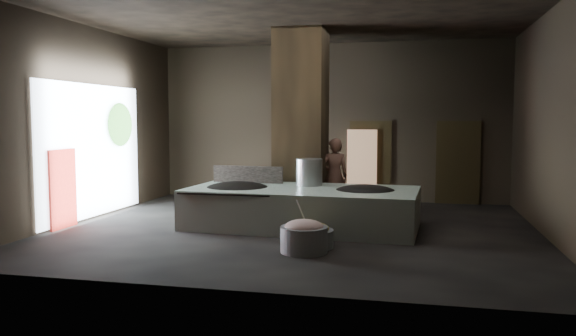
% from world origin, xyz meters
% --- Properties ---
extents(floor, '(10.00, 9.00, 0.10)m').
position_xyz_m(floor, '(0.00, 0.00, -0.05)').
color(floor, black).
rests_on(floor, ground).
extents(ceiling, '(10.00, 9.00, 0.10)m').
position_xyz_m(ceiling, '(0.00, 0.00, 4.55)').
color(ceiling, black).
rests_on(ceiling, back_wall).
extents(back_wall, '(10.00, 0.10, 4.50)m').
position_xyz_m(back_wall, '(0.00, 4.55, 2.25)').
color(back_wall, black).
rests_on(back_wall, ground).
extents(front_wall, '(10.00, 0.10, 4.50)m').
position_xyz_m(front_wall, '(0.00, -4.55, 2.25)').
color(front_wall, black).
rests_on(front_wall, ground).
extents(left_wall, '(0.10, 9.00, 4.50)m').
position_xyz_m(left_wall, '(-5.05, 0.00, 2.25)').
color(left_wall, black).
rests_on(left_wall, ground).
extents(right_wall, '(0.10, 9.00, 4.50)m').
position_xyz_m(right_wall, '(5.05, 0.00, 2.25)').
color(right_wall, black).
rests_on(right_wall, ground).
extents(pillar, '(1.20, 1.20, 4.50)m').
position_xyz_m(pillar, '(-0.30, 1.90, 2.25)').
color(pillar, black).
rests_on(pillar, ground).
extents(hearth_platform, '(5.01, 2.60, 0.85)m').
position_xyz_m(hearth_platform, '(0.08, 0.15, 0.43)').
color(hearth_platform, silver).
rests_on(hearth_platform, ground).
extents(platform_cap, '(4.78, 2.30, 0.03)m').
position_xyz_m(platform_cap, '(0.08, 0.15, 0.82)').
color(platform_cap, black).
rests_on(platform_cap, hearth_platform).
extents(wok_left, '(1.54, 1.54, 0.43)m').
position_xyz_m(wok_left, '(-1.37, 0.10, 0.75)').
color(wok_left, black).
rests_on(wok_left, hearth_platform).
extents(wok_left_rim, '(1.57, 1.57, 0.05)m').
position_xyz_m(wok_left_rim, '(-1.37, 0.10, 0.82)').
color(wok_left_rim, black).
rests_on(wok_left_rim, hearth_platform).
extents(wok_right, '(1.44, 1.44, 0.40)m').
position_xyz_m(wok_right, '(1.43, 0.20, 0.75)').
color(wok_right, black).
rests_on(wok_right, hearth_platform).
extents(wok_right_rim, '(1.47, 1.47, 0.05)m').
position_xyz_m(wok_right_rim, '(1.43, 0.20, 0.82)').
color(wok_right_rim, black).
rests_on(wok_right_rim, hearth_platform).
extents(stock_pot, '(0.60, 0.60, 0.64)m').
position_xyz_m(stock_pot, '(0.13, 0.70, 1.13)').
color(stock_pot, '#B2B6BA').
rests_on(stock_pot, hearth_platform).
extents(splash_guard, '(1.70, 0.16, 0.43)m').
position_xyz_m(splash_guard, '(-1.37, 0.90, 1.03)').
color(splash_guard, black).
rests_on(splash_guard, hearth_platform).
extents(cook, '(0.78, 0.61, 1.87)m').
position_xyz_m(cook, '(0.51, 2.10, 0.93)').
color(cook, brown).
rests_on(cook, ground).
extents(veg_basin, '(1.02, 1.02, 0.33)m').
position_xyz_m(veg_basin, '(0.60, -1.70, 0.16)').
color(veg_basin, gray).
rests_on(veg_basin, ground).
extents(veg_fill, '(0.72, 0.72, 0.22)m').
position_xyz_m(veg_fill, '(0.60, -1.70, 0.35)').
color(veg_fill, olive).
rests_on(veg_fill, veg_basin).
extents(ladle, '(0.22, 0.30, 0.63)m').
position_xyz_m(ladle, '(0.45, -1.55, 0.55)').
color(ladle, '#B2B6BA').
rests_on(ladle, veg_basin).
extents(meat_basin, '(1.09, 1.09, 0.46)m').
position_xyz_m(meat_basin, '(0.58, -2.11, 0.23)').
color(meat_basin, gray).
rests_on(meat_basin, ground).
extents(meat_fill, '(0.69, 0.69, 0.26)m').
position_xyz_m(meat_fill, '(0.58, -2.11, 0.45)').
color(meat_fill, '#AB6C66').
rests_on(meat_fill, meat_basin).
extents(doorway_near, '(1.18, 0.08, 2.38)m').
position_xyz_m(doorway_near, '(1.20, 4.45, 1.10)').
color(doorway_near, black).
rests_on(doorway_near, ground).
extents(doorway_near_glow, '(0.84, 0.04, 1.99)m').
position_xyz_m(doorway_near_glow, '(0.97, 4.32, 1.05)').
color(doorway_near_glow, '#8C6647').
rests_on(doorway_near_glow, ground).
extents(doorway_far, '(1.18, 0.08, 2.38)m').
position_xyz_m(doorway_far, '(3.60, 4.45, 1.10)').
color(doorway_far, black).
rests_on(doorway_far, ground).
extents(doorway_far_glow, '(0.88, 0.04, 2.09)m').
position_xyz_m(doorway_far_glow, '(3.53, 4.57, 1.05)').
color(doorway_far_glow, '#8C6647').
rests_on(doorway_far_glow, ground).
extents(left_opening, '(0.04, 4.20, 3.10)m').
position_xyz_m(left_opening, '(-4.95, 0.20, 1.60)').
color(left_opening, white).
rests_on(left_opening, ground).
extents(pavilion_sliver, '(0.05, 0.90, 1.70)m').
position_xyz_m(pavilion_sliver, '(-4.88, -1.10, 0.85)').
color(pavilion_sliver, maroon).
rests_on(pavilion_sliver, ground).
extents(tree_silhouette, '(0.28, 1.10, 1.10)m').
position_xyz_m(tree_silhouette, '(-4.85, 1.30, 2.20)').
color(tree_silhouette, '#194714').
rests_on(tree_silhouette, left_opening).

